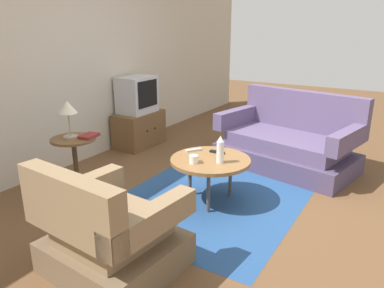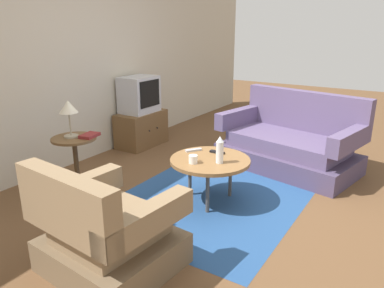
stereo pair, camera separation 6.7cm
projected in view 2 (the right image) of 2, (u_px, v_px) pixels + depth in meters
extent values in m
plane|color=brown|center=(228.00, 199.00, 3.82)|extent=(16.00, 16.00, 0.00)
cube|color=#BCB29E|center=(69.00, 56.00, 4.54)|extent=(9.00, 0.12, 2.70)
cube|color=navy|center=(209.00, 200.00, 3.79)|extent=(2.03, 1.74, 0.00)
cube|color=brown|center=(113.00, 252.00, 2.72)|extent=(0.88, 0.94, 0.24)
cube|color=#846B4C|center=(111.00, 227.00, 2.66)|extent=(0.71, 0.65, 0.18)
cube|color=#846B4C|center=(67.00, 206.00, 2.32)|extent=(0.21, 0.89, 0.42)
cube|color=#846B4C|center=(147.00, 220.00, 2.39)|extent=(0.81, 0.21, 0.18)
cube|color=#846B4C|center=(77.00, 191.00, 2.82)|extent=(0.81, 0.21, 0.18)
cube|color=#4B3E5C|center=(286.00, 158.00, 4.64)|extent=(1.22, 1.79, 0.24)
cube|color=#5B4C70|center=(288.00, 142.00, 4.57)|extent=(1.03, 1.49, 0.18)
cube|color=#5B4C70|center=(305.00, 111.00, 4.73)|extent=(0.48, 1.63, 0.50)
cube|color=#5B4C70|center=(240.00, 117.00, 5.01)|extent=(0.91, 0.32, 0.22)
cube|color=#5B4C70|center=(350.00, 140.00, 4.01)|extent=(0.91, 0.32, 0.22)
cylinder|color=olive|center=(210.00, 160.00, 3.65)|extent=(0.80, 0.80, 0.04)
cylinder|color=#4C4742|center=(190.00, 176.00, 3.86)|extent=(0.04, 0.04, 0.42)
cylinder|color=#4C4742|center=(208.00, 192.00, 3.49)|extent=(0.04, 0.04, 0.42)
cylinder|color=#4C4742|center=(230.00, 177.00, 3.83)|extent=(0.04, 0.04, 0.42)
cylinder|color=brown|center=(74.00, 139.00, 3.76)|extent=(0.45, 0.45, 0.02)
cylinder|color=#47311C|center=(77.00, 167.00, 3.85)|extent=(0.05, 0.05, 0.60)
cylinder|color=#47311C|center=(79.00, 192.00, 3.94)|extent=(0.25, 0.25, 0.02)
cube|color=brown|center=(142.00, 129.00, 5.47)|extent=(0.76, 0.42, 0.50)
sphere|color=black|center=(149.00, 131.00, 5.27)|extent=(0.02, 0.02, 0.02)
sphere|color=black|center=(157.00, 128.00, 5.42)|extent=(0.02, 0.02, 0.02)
cube|color=#B7B7BC|center=(139.00, 94.00, 5.32)|extent=(0.53, 0.39, 0.52)
cube|color=black|center=(150.00, 94.00, 5.21)|extent=(0.42, 0.01, 0.37)
cylinder|color=#9E937A|center=(71.00, 136.00, 3.76)|extent=(0.14, 0.14, 0.02)
cylinder|color=#9E937A|center=(70.00, 124.00, 3.72)|extent=(0.02, 0.02, 0.23)
cone|color=beige|center=(68.00, 107.00, 3.67)|extent=(0.19, 0.19, 0.12)
cylinder|color=white|center=(220.00, 152.00, 3.51)|extent=(0.07, 0.07, 0.21)
cone|color=white|center=(220.00, 139.00, 3.47)|extent=(0.07, 0.07, 0.05)
cylinder|color=white|center=(193.00, 159.00, 3.52)|extent=(0.08, 0.08, 0.08)
torus|color=white|center=(196.00, 158.00, 3.57)|extent=(0.06, 0.01, 0.06)
cube|color=black|center=(217.00, 152.00, 3.81)|extent=(0.05, 0.16, 0.02)
cube|color=#B2B2B7|center=(194.00, 150.00, 3.87)|extent=(0.17, 0.14, 0.02)
cube|color=maroon|center=(90.00, 135.00, 3.76)|extent=(0.22, 0.17, 0.03)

